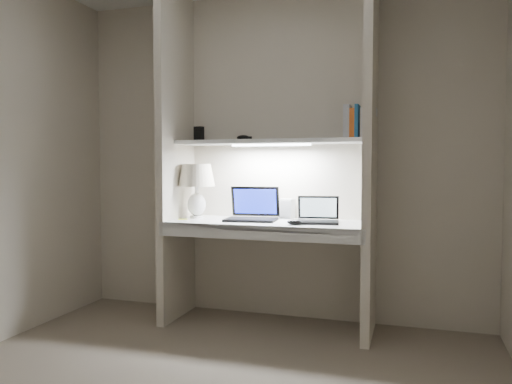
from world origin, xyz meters
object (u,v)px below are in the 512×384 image
at_px(laptop_main, 253,213).
at_px(book_row, 360,123).
at_px(speaker, 287,209).
at_px(laptop_netbook, 318,217).
at_px(table_lamp, 197,182).

relative_size(laptop_main, book_row, 1.68).
xyz_separation_m(speaker, book_row, (0.56, -0.10, 0.63)).
xyz_separation_m(laptop_netbook, speaker, (-0.28, 0.21, 0.03)).
xyz_separation_m(laptop_main, book_row, (0.77, 0.08, 0.65)).
bearing_deg(speaker, table_lamp, -152.04).
bearing_deg(book_row, table_lamp, -176.79).
relative_size(speaker, book_row, 0.63).
bearing_deg(laptop_netbook, table_lamp, 169.68).
distance_m(speaker, book_row, 0.85).
xyz_separation_m(table_lamp, book_row, (1.23, 0.07, 0.43)).
bearing_deg(table_lamp, book_row, 3.21).
relative_size(laptop_main, laptop_netbook, 1.22).
bearing_deg(table_lamp, speaker, 14.11).
bearing_deg(laptop_main, speaker, 34.07).
height_order(laptop_main, speaker, laptop_main).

